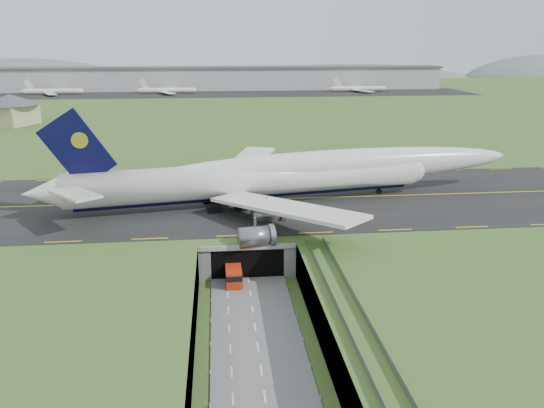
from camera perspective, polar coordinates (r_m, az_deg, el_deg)
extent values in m
plane|color=#3F6327|center=(81.43, -2.26, -10.39)|extent=(900.00, 900.00, 0.00)
cube|color=gray|center=(80.09, -2.29, -8.48)|extent=(800.00, 800.00, 6.00)
cube|color=slate|center=(74.81, -1.88, -12.96)|extent=(12.00, 75.00, 0.20)
cube|color=black|center=(109.83, -3.43, 0.39)|extent=(800.00, 44.00, 0.18)
cube|color=gray|center=(96.70, -3.04, -2.31)|extent=(16.00, 22.00, 1.00)
cube|color=gray|center=(97.50, -7.14, -3.82)|extent=(2.00, 22.00, 6.00)
cube|color=gray|center=(98.12, 1.07, -3.55)|extent=(2.00, 22.00, 6.00)
cube|color=black|center=(93.09, -2.85, -5.06)|extent=(12.00, 12.00, 5.00)
cube|color=#A8A8A3|center=(86.33, -2.65, -4.66)|extent=(17.00, 0.50, 0.80)
cube|color=#A8A8A3|center=(64.17, 8.91, -12.78)|extent=(3.00, 53.00, 0.50)
cube|color=gray|center=(63.48, 7.69, -12.30)|extent=(0.06, 53.00, 1.00)
cube|color=gray|center=(64.15, 10.18, -12.09)|extent=(0.06, 53.00, 1.00)
cylinder|color=#A8A8A3|center=(58.20, 11.25, -19.92)|extent=(0.90, 0.90, 5.60)
cylinder|color=#A8A8A3|center=(67.76, 8.25, -13.95)|extent=(0.90, 0.90, 5.60)
cylinder|color=#A8A8A3|center=(77.99, 6.11, -9.47)|extent=(0.90, 0.90, 5.60)
cylinder|color=silver|center=(105.38, -2.33, 2.68)|extent=(70.85, 18.23, 6.66)
sphere|color=silver|center=(118.24, 14.63, 3.72)|extent=(7.51, 7.51, 6.52)
cone|color=silver|center=(103.99, -23.45, 1.06)|extent=(8.22, 7.44, 6.32)
ellipsoid|color=silver|center=(110.78, 7.34, 4.06)|extent=(79.52, 19.17, 6.99)
ellipsoid|color=black|center=(117.55, 14.22, 4.09)|extent=(5.08, 3.64, 2.33)
cylinder|color=black|center=(106.05, -2.32, 1.32)|extent=(66.72, 13.84, 2.80)
cube|color=silver|center=(121.85, -3.16, 4.13)|extent=(17.74, 31.74, 2.80)
cube|color=silver|center=(110.43, -19.85, 3.17)|extent=(8.07, 12.34, 1.07)
cube|color=silver|center=(90.70, 1.36, -0.38)|extent=(25.44, 28.68, 2.80)
cube|color=silver|center=(95.34, -20.44, 1.02)|extent=(10.68, 11.93, 1.07)
cube|color=black|center=(101.51, -20.18, 5.60)|extent=(13.15, 2.80, 14.72)
cylinder|color=gold|center=(101.20, -19.98, 6.49)|extent=(2.99, 1.20, 2.91)
cylinder|color=slate|center=(115.95, -3.06, 1.82)|extent=(5.90, 4.28, 3.43)
cylinder|color=slate|center=(125.46, -6.33, 2.92)|extent=(5.90, 4.28, 3.43)
cylinder|color=slate|center=(97.53, -0.54, -1.11)|extent=(5.90, 4.28, 3.43)
cylinder|color=slate|center=(86.40, -1.83, -3.55)|extent=(5.90, 4.28, 3.43)
cylinder|color=black|center=(116.06, 11.43, 1.33)|extent=(1.21, 0.70, 1.14)
cube|color=black|center=(105.66, -4.77, 0.15)|extent=(7.36, 8.21, 1.46)
cube|color=red|center=(86.78, -4.17, -7.47)|extent=(2.59, 6.82, 2.72)
cube|color=black|center=(86.55, -4.18, -7.14)|extent=(2.65, 6.91, 0.91)
cube|color=black|center=(87.25, -4.15, -8.15)|extent=(2.41, 6.37, 0.45)
cylinder|color=black|center=(85.15, -4.89, -8.78)|extent=(0.32, 0.82, 0.82)
cylinder|color=black|center=(89.25, -4.98, -7.52)|extent=(0.32, 0.82, 0.82)
cylinder|color=black|center=(85.22, -3.29, -8.72)|extent=(0.32, 0.82, 0.82)
cylinder|color=black|center=(89.32, -3.45, -7.46)|extent=(0.32, 0.82, 0.82)
cube|color=tan|center=(235.10, -26.21, 8.60)|extent=(19.87, 19.87, 8.03)
cone|color=#4C4C51|center=(234.47, -26.41, 10.05)|extent=(29.15, 29.15, 4.01)
cube|color=#B2B2B2|center=(372.96, -5.40, 13.27)|extent=(300.00, 22.00, 15.00)
cube|color=#4C4C51|center=(372.55, -5.44, 14.42)|extent=(302.00, 24.00, 1.20)
cube|color=black|center=(343.62, -5.30, 11.73)|extent=(320.00, 50.00, 0.08)
cylinder|color=silver|center=(362.72, -22.52, 11.14)|extent=(34.00, 3.20, 3.20)
cylinder|color=silver|center=(349.78, -11.26, 11.91)|extent=(34.00, 3.20, 3.20)
cylinder|color=silver|center=(360.57, 9.23, 12.16)|extent=(34.00, 3.20, 3.20)
ellipsoid|color=#53635C|center=(533.62, -25.63, 10.94)|extent=(220.00, 77.00, 56.00)
ellipsoid|color=#53635C|center=(518.98, 8.13, 12.28)|extent=(260.00, 91.00, 44.00)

